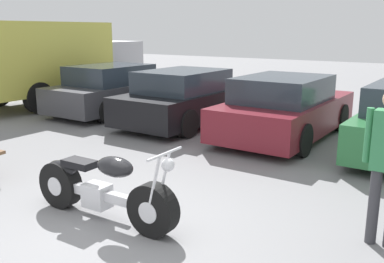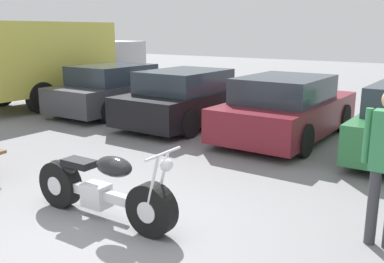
{
  "view_description": "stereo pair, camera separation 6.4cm",
  "coord_description": "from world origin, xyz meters",
  "px_view_note": "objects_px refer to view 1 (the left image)",
  "views": [
    {
      "loc": [
        3.39,
        -3.07,
        2.33
      ],
      "look_at": [
        -0.1,
        2.06,
        0.85
      ],
      "focal_mm": 40.0,
      "sensor_mm": 36.0,
      "label": 1
    },
    {
      "loc": [
        3.44,
        -3.03,
        2.33
      ],
      "look_at": [
        -0.1,
        2.06,
        0.85
      ],
      "focal_mm": 40.0,
      "sensor_mm": 36.0,
      "label": 2
    }
  ],
  "objects_px": {
    "motorcycle": "(101,189)",
    "parked_car_dark_grey": "(115,90)",
    "parked_car_black": "(187,98)",
    "parked_car_maroon": "(285,109)",
    "delivery_truck": "(50,59)"
  },
  "relations": [
    {
      "from": "motorcycle",
      "to": "parked_car_dark_grey",
      "type": "height_order",
      "value": "parked_car_dark_grey"
    },
    {
      "from": "parked_car_black",
      "to": "parked_car_maroon",
      "type": "distance_m",
      "value": 2.6
    },
    {
      "from": "parked_car_maroon",
      "to": "motorcycle",
      "type": "bearing_deg",
      "value": -92.75
    },
    {
      "from": "delivery_truck",
      "to": "motorcycle",
      "type": "bearing_deg",
      "value": -34.63
    },
    {
      "from": "parked_car_dark_grey",
      "to": "parked_car_black",
      "type": "distance_m",
      "value": 2.61
    },
    {
      "from": "parked_car_dark_grey",
      "to": "parked_car_maroon",
      "type": "distance_m",
      "value": 5.21
    },
    {
      "from": "motorcycle",
      "to": "parked_car_black",
      "type": "xyz_separation_m",
      "value": [
        -2.35,
        5.24,
        0.25
      ]
    },
    {
      "from": "motorcycle",
      "to": "parked_car_dark_grey",
      "type": "xyz_separation_m",
      "value": [
        -4.95,
        5.37,
        0.25
      ]
    },
    {
      "from": "parked_car_black",
      "to": "motorcycle",
      "type": "bearing_deg",
      "value": -65.86
    },
    {
      "from": "motorcycle",
      "to": "delivery_truck",
      "type": "xyz_separation_m",
      "value": [
        -7.66,
        5.29,
        1.03
      ]
    },
    {
      "from": "motorcycle",
      "to": "parked_car_dark_grey",
      "type": "bearing_deg",
      "value": 132.69
    },
    {
      "from": "parked_car_maroon",
      "to": "delivery_truck",
      "type": "bearing_deg",
      "value": 179.87
    },
    {
      "from": "parked_car_dark_grey",
      "to": "parked_car_black",
      "type": "relative_size",
      "value": 1.0
    },
    {
      "from": "motorcycle",
      "to": "delivery_truck",
      "type": "height_order",
      "value": "delivery_truck"
    },
    {
      "from": "motorcycle",
      "to": "parked_car_black",
      "type": "relative_size",
      "value": 0.53
    }
  ]
}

